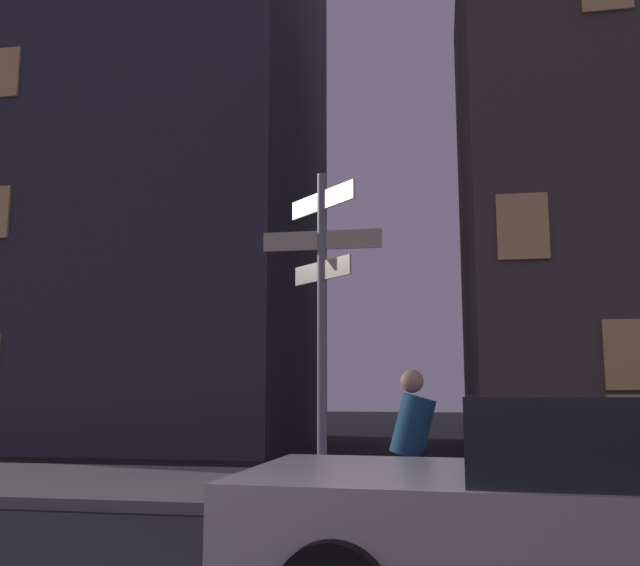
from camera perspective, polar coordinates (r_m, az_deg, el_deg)
The scene contains 5 objects.
sidewalk_kerb at distance 9.84m, azimuth -2.58°, elevation -16.67°, with size 40.00×3.49×0.14m, color gray.
signpost at distance 8.54m, azimuth 0.17°, elevation -1.28°, with size 1.51×0.97×4.00m.
car_near_left at distance 4.77m, azimuth 23.11°, elevation -16.19°, with size 4.55×2.22×1.39m.
cyclist at distance 6.67m, azimuth 8.20°, elevation -14.54°, with size 1.82×0.33×1.61m.
building_left_block at distance 21.66m, azimuth -18.74°, elevation 14.59°, with size 12.78×7.71×19.66m.
Camera 1 is at (2.09, -2.42, 1.44)m, focal length 38.61 mm.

